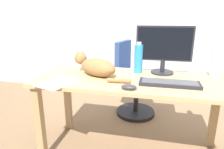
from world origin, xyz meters
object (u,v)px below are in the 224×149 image
(monitor, at_px, (164,48))
(spray_bottle, at_px, (138,58))
(cat, at_px, (96,66))
(water_bottle, at_px, (215,63))
(keyboard, at_px, (169,83))
(computer_mouse, at_px, (129,87))
(office_chair, at_px, (133,84))

(monitor, bearing_deg, spray_bottle, -172.90)
(cat, distance_m, spray_bottle, 0.39)
(water_bottle, relative_size, spray_bottle, 0.95)
(keyboard, height_order, computer_mouse, computer_mouse)
(office_chair, height_order, cat, office_chair)
(keyboard, height_order, spray_bottle, spray_bottle)
(computer_mouse, distance_m, water_bottle, 0.80)
(keyboard, bearing_deg, spray_bottle, 131.96)
(office_chair, bearing_deg, monitor, -59.95)
(keyboard, bearing_deg, cat, 168.83)
(water_bottle, distance_m, spray_bottle, 0.63)
(cat, bearing_deg, spray_bottle, 25.91)
(office_chair, distance_m, keyboard, 1.00)
(cat, relative_size, computer_mouse, 5.00)
(office_chair, height_order, water_bottle, water_bottle)
(office_chair, bearing_deg, computer_mouse, -84.82)
(office_chair, relative_size, computer_mouse, 8.35)
(monitor, height_order, water_bottle, monitor)
(monitor, bearing_deg, keyboard, -81.69)
(office_chair, bearing_deg, keyboard, -67.08)
(monitor, distance_m, spray_bottle, 0.24)
(cat, distance_m, computer_mouse, 0.44)
(keyboard, xyz_separation_m, computer_mouse, (-0.28, -0.16, 0.00))
(keyboard, height_order, cat, cat)
(office_chair, xyz_separation_m, cat, (-0.24, -0.75, 0.40))
(computer_mouse, distance_m, spray_bottle, 0.46)
(computer_mouse, bearing_deg, spray_bottle, 87.95)
(office_chair, height_order, keyboard, office_chair)
(monitor, relative_size, keyboard, 1.09)
(water_bottle, bearing_deg, keyboard, -142.12)
(keyboard, xyz_separation_m, cat, (-0.61, 0.12, 0.07))
(cat, relative_size, spray_bottle, 1.99)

